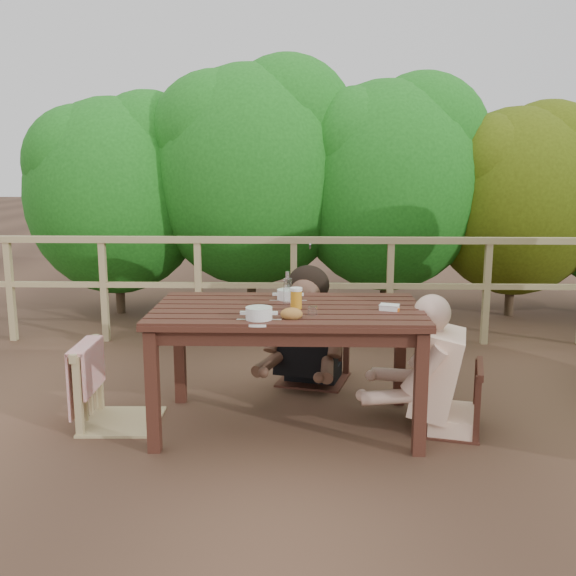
{
  "coord_description": "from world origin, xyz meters",
  "views": [
    {
      "loc": [
        0.11,
        -3.95,
        1.67
      ],
      "look_at": [
        0.0,
        0.05,
        0.9
      ],
      "focal_mm": 40.26,
      "sensor_mm": 36.0,
      "label": 1
    }
  ],
  "objects_px": {
    "beer_glass": "(296,299)",
    "butter_tub": "(389,309)",
    "table": "(288,368)",
    "soup_near": "(259,315)",
    "tumbler": "(312,312)",
    "chair_left": "(119,349)",
    "soup_far": "(288,296)",
    "chair_far": "(314,318)",
    "chair_right": "(450,367)",
    "woman": "(314,291)",
    "diner_right": "(457,320)",
    "bottle": "(287,289)",
    "bread_roll": "(292,314)"
  },
  "relations": [
    {
      "from": "soup_near",
      "to": "tumbler",
      "type": "relative_size",
      "value": 3.77
    },
    {
      "from": "woman",
      "to": "diner_right",
      "type": "height_order",
      "value": "diner_right"
    },
    {
      "from": "chair_right",
      "to": "soup_near",
      "type": "height_order",
      "value": "soup_near"
    },
    {
      "from": "chair_right",
      "to": "diner_right",
      "type": "relative_size",
      "value": 0.58
    },
    {
      "from": "chair_right",
      "to": "soup_near",
      "type": "bearing_deg",
      "value": -61.53
    },
    {
      "from": "soup_far",
      "to": "bread_roll",
      "type": "distance_m",
      "value": 0.53
    },
    {
      "from": "diner_right",
      "to": "soup_far",
      "type": "relative_size",
      "value": 5.79
    },
    {
      "from": "bottle",
      "to": "beer_glass",
      "type": "bearing_deg",
      "value": -62.76
    },
    {
      "from": "chair_right",
      "to": "chair_left",
      "type": "bearing_deg",
      "value": -77.21
    },
    {
      "from": "soup_near",
      "to": "butter_tub",
      "type": "relative_size",
      "value": 2.22
    },
    {
      "from": "soup_far",
      "to": "bottle",
      "type": "height_order",
      "value": "bottle"
    },
    {
      "from": "soup_far",
      "to": "beer_glass",
      "type": "xyz_separation_m",
      "value": [
        0.06,
        -0.26,
        0.03
      ]
    },
    {
      "from": "bottle",
      "to": "table",
      "type": "bearing_deg",
      "value": -86.84
    },
    {
      "from": "soup_far",
      "to": "butter_tub",
      "type": "height_order",
      "value": "soup_far"
    },
    {
      "from": "chair_far",
      "to": "chair_right",
      "type": "distance_m",
      "value": 1.26
    },
    {
      "from": "chair_left",
      "to": "butter_tub",
      "type": "height_order",
      "value": "chair_left"
    },
    {
      "from": "chair_left",
      "to": "beer_glass",
      "type": "distance_m",
      "value": 1.19
    },
    {
      "from": "soup_far",
      "to": "bottle",
      "type": "distance_m",
      "value": 0.17
    },
    {
      "from": "chair_right",
      "to": "soup_near",
      "type": "relative_size",
      "value": 3.2
    },
    {
      "from": "beer_glass",
      "to": "chair_right",
      "type": "bearing_deg",
      "value": 0.23
    },
    {
      "from": "chair_right",
      "to": "woman",
      "type": "bearing_deg",
      "value": -124.12
    },
    {
      "from": "soup_far",
      "to": "butter_tub",
      "type": "relative_size",
      "value": 2.11
    },
    {
      "from": "tumbler",
      "to": "chair_far",
      "type": "bearing_deg",
      "value": 88.8
    },
    {
      "from": "beer_glass",
      "to": "tumbler",
      "type": "distance_m",
      "value": 0.22
    },
    {
      "from": "bottle",
      "to": "tumbler",
      "type": "bearing_deg",
      "value": -62.62
    },
    {
      "from": "soup_near",
      "to": "soup_far",
      "type": "xyz_separation_m",
      "value": [
        0.15,
        0.56,
        -0.0
      ]
    },
    {
      "from": "butter_tub",
      "to": "soup_far",
      "type": "bearing_deg",
      "value": 171.77
    },
    {
      "from": "chair_far",
      "to": "soup_near",
      "type": "xyz_separation_m",
      "value": [
        -0.33,
        -1.23,
        0.31
      ]
    },
    {
      "from": "bottle",
      "to": "bread_roll",
      "type": "bearing_deg",
      "value": -84.77
    },
    {
      "from": "chair_right",
      "to": "bread_roll",
      "type": "relative_size",
      "value": 6.4
    },
    {
      "from": "diner_right",
      "to": "soup_far",
      "type": "xyz_separation_m",
      "value": [
        -1.06,
        0.26,
        0.1
      ]
    },
    {
      "from": "chair_right",
      "to": "table",
      "type": "bearing_deg",
      "value": -77.84
    },
    {
      "from": "woman",
      "to": "tumbler",
      "type": "relative_size",
      "value": 20.55
    },
    {
      "from": "chair_right",
      "to": "bottle",
      "type": "height_order",
      "value": "bottle"
    },
    {
      "from": "chair_far",
      "to": "tumbler",
      "type": "distance_m",
      "value": 1.16
    },
    {
      "from": "woman",
      "to": "diner_right",
      "type": "xyz_separation_m",
      "value": [
        0.88,
        -0.95,
        0.01
      ]
    },
    {
      "from": "table",
      "to": "woman",
      "type": "distance_m",
      "value": 0.99
    },
    {
      "from": "chair_right",
      "to": "soup_far",
      "type": "relative_size",
      "value": 3.37
    },
    {
      "from": "woman",
      "to": "tumbler",
      "type": "xyz_separation_m",
      "value": [
        -0.02,
        -1.14,
        0.1
      ]
    },
    {
      "from": "table",
      "to": "bread_roll",
      "type": "distance_m",
      "value": 0.52
    },
    {
      "from": "table",
      "to": "beer_glass",
      "type": "height_order",
      "value": "beer_glass"
    },
    {
      "from": "table",
      "to": "beer_glass",
      "type": "distance_m",
      "value": 0.46
    },
    {
      "from": "bottle",
      "to": "soup_far",
      "type": "bearing_deg",
      "value": 89.97
    },
    {
      "from": "soup_near",
      "to": "soup_far",
      "type": "height_order",
      "value": "soup_near"
    },
    {
      "from": "tumbler",
      "to": "beer_glass",
      "type": "bearing_deg",
      "value": 117.46
    },
    {
      "from": "chair_left",
      "to": "bread_roll",
      "type": "relative_size",
      "value": 7.74
    },
    {
      "from": "beer_glass",
      "to": "butter_tub",
      "type": "bearing_deg",
      "value": -3.98
    },
    {
      "from": "chair_left",
      "to": "bread_roll",
      "type": "xyz_separation_m",
      "value": [
        1.12,
        -0.31,
        0.31
      ]
    },
    {
      "from": "chair_right",
      "to": "tumbler",
      "type": "xyz_separation_m",
      "value": [
        -0.87,
        -0.19,
        0.39
      ]
    },
    {
      "from": "woman",
      "to": "bottle",
      "type": "distance_m",
      "value": 0.88
    }
  ]
}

